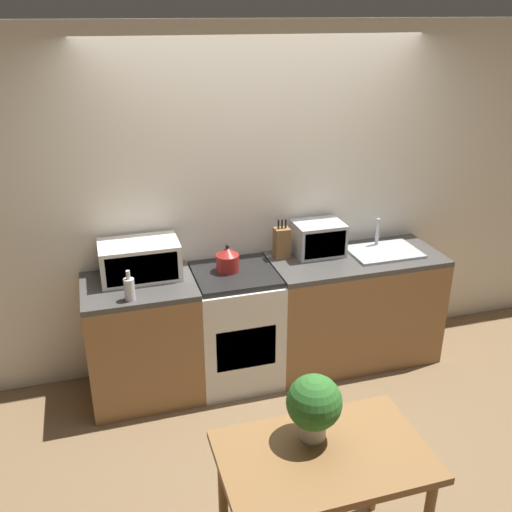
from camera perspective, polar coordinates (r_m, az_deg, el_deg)
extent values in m
plane|color=brown|center=(4.18, 4.18, -16.00)|extent=(16.00, 16.00, 0.00)
cube|color=silver|center=(4.38, 0.16, 5.42)|extent=(10.00, 0.06, 2.60)
cube|color=olive|center=(4.28, -11.22, -8.41)|extent=(0.78, 0.62, 0.86)
cube|color=#474442|center=(4.06, -11.71, -3.00)|extent=(0.78, 0.62, 0.04)
cube|color=olive|center=(4.67, 9.60, -5.34)|extent=(1.34, 0.62, 0.86)
cube|color=#474442|center=(4.48, 9.99, -0.28)|extent=(1.34, 0.62, 0.04)
cube|color=silver|center=(4.37, -2.07, -7.18)|extent=(0.61, 0.62, 0.86)
cube|color=black|center=(4.16, -2.16, -1.83)|extent=(0.58, 0.57, 0.04)
cube|color=black|center=(4.12, -0.99, -9.21)|extent=(0.44, 0.02, 0.32)
cylinder|color=maroon|center=(4.14, -2.86, -0.69)|extent=(0.17, 0.17, 0.13)
cone|color=maroon|center=(4.10, -2.89, 0.49)|extent=(0.16, 0.16, 0.06)
sphere|color=black|center=(4.09, -2.90, 0.98)|extent=(0.03, 0.03, 0.03)
cube|color=silver|center=(4.10, -11.56, -0.36)|extent=(0.55, 0.35, 0.26)
cube|color=black|center=(3.95, -11.31, -1.30)|extent=(0.49, 0.01, 0.21)
cylinder|color=silver|center=(3.81, -12.54, -3.28)|extent=(0.07, 0.07, 0.15)
cylinder|color=silver|center=(3.77, -12.68, -1.85)|extent=(0.03, 0.03, 0.06)
cube|color=brown|center=(4.34, 2.59, 1.30)|extent=(0.12, 0.10, 0.24)
cylinder|color=black|center=(4.28, 2.26, 3.18)|extent=(0.01, 0.01, 0.07)
cylinder|color=black|center=(4.29, 2.62, 3.21)|extent=(0.01, 0.01, 0.07)
cylinder|color=black|center=(4.29, 2.99, 3.25)|extent=(0.01, 0.01, 0.07)
cube|color=#ADAFB5|center=(4.43, 6.21, 1.78)|extent=(0.37, 0.29, 0.26)
cube|color=black|center=(4.31, 6.92, 1.12)|extent=(0.33, 0.01, 0.20)
cube|color=#ADAFB5|center=(4.57, 12.69, 0.41)|extent=(0.54, 0.38, 0.02)
cylinder|color=#ADAFB5|center=(4.63, 12.05, 2.39)|extent=(0.03, 0.03, 0.22)
cube|color=brown|center=(2.86, 6.82, -19.27)|extent=(0.99, 0.62, 0.04)
cylinder|color=brown|center=(3.19, -3.31, -22.85)|extent=(0.05, 0.05, 0.70)
cylinder|color=brown|center=(3.43, 11.92, -19.40)|extent=(0.05, 0.05, 0.70)
cylinder|color=beige|center=(2.90, 5.70, -16.84)|extent=(0.13, 0.13, 0.09)
sphere|color=#2D6B28|center=(2.80, 5.84, -14.34)|extent=(0.27, 0.27, 0.27)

